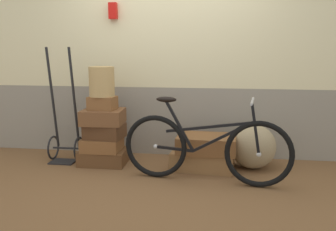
# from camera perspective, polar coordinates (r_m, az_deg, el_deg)

# --- Properties ---
(ground) EXTENTS (9.50, 5.20, 0.06)m
(ground) POSITION_cam_1_polar(r_m,az_deg,el_deg) (4.09, -1.30, -9.69)
(ground) COLOR brown
(station_building) EXTENTS (7.50, 0.74, 2.92)m
(station_building) POSITION_cam_1_polar(r_m,az_deg,el_deg) (4.67, 0.52, 11.54)
(station_building) COLOR gray
(station_building) RESTS_ON ground
(suitcase_0) EXTENTS (0.56, 0.44, 0.18)m
(suitcase_0) POSITION_cam_1_polar(r_m,az_deg,el_deg) (4.47, -10.23, -6.49)
(suitcase_0) COLOR brown
(suitcase_0) RESTS_ON ground
(suitcase_1) EXTENTS (0.46, 0.38, 0.16)m
(suitcase_1) POSITION_cam_1_polar(r_m,az_deg,el_deg) (4.40, -10.51, -4.55)
(suitcase_1) COLOR brown
(suitcase_1) RESTS_ON suitcase_0
(suitcase_2) EXTENTS (0.47, 0.39, 0.17)m
(suitcase_2) POSITION_cam_1_polar(r_m,az_deg,el_deg) (4.35, -10.11, -2.45)
(suitcase_2) COLOR #4C2D19
(suitcase_2) RESTS_ON suitcase_1
(suitcase_3) EXTENTS (0.50, 0.43, 0.17)m
(suitcase_3) POSITION_cam_1_polar(r_m,az_deg,el_deg) (4.33, -10.36, -0.19)
(suitcase_3) COLOR brown
(suitcase_3) RESTS_ON suitcase_2
(suitcase_4) EXTENTS (0.33, 0.26, 0.16)m
(suitcase_4) POSITION_cam_1_polar(r_m,az_deg,el_deg) (4.30, -10.45, 1.98)
(suitcase_4) COLOR brown
(suitcase_4) RESTS_ON suitcase_3
(suitcase_5) EXTENTS (0.76, 0.52, 0.21)m
(suitcase_5) POSITION_cam_1_polar(r_m,az_deg,el_deg) (4.25, 5.59, -7.05)
(suitcase_5) COLOR olive
(suitcase_5) RESTS_ON ground
(suitcase_6) EXTENTS (0.69, 0.47, 0.19)m
(suitcase_6) POSITION_cam_1_polar(r_m,az_deg,el_deg) (4.16, 6.16, -4.53)
(suitcase_6) COLOR brown
(suitcase_6) RESTS_ON suitcase_5
(wicker_basket) EXTENTS (0.30, 0.30, 0.35)m
(wicker_basket) POSITION_cam_1_polar(r_m,az_deg,el_deg) (4.28, -10.58, 5.37)
(wicker_basket) COLOR tan
(wicker_basket) RESTS_ON suitcase_4
(luggage_trolley) EXTENTS (0.37, 0.37, 1.42)m
(luggage_trolley) POSITION_cam_1_polar(r_m,az_deg,el_deg) (4.65, -16.22, -2.99)
(luggage_trolley) COLOR black
(luggage_trolley) RESTS_ON ground
(burlap_sack) EXTENTS (0.53, 0.45, 0.53)m
(burlap_sack) POSITION_cam_1_polar(r_m,az_deg,el_deg) (4.30, 13.49, -4.87)
(burlap_sack) COLOR #9E8966
(burlap_sack) RESTS_ON ground
(bicycle) EXTENTS (1.77, 0.46, 0.90)m
(bicycle) POSITION_cam_1_polar(r_m,az_deg,el_deg) (3.75, 5.92, -5.25)
(bicycle) COLOR black
(bicycle) RESTS_ON ground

